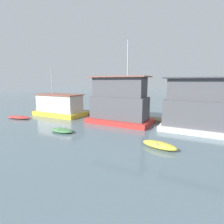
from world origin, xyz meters
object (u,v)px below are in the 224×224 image
(houseboat_yellow, at_px, (60,106))
(mooring_post_far_left, at_px, (171,119))
(houseboat_white, at_px, (201,108))
(dinghy_green, at_px, (62,130))
(houseboat_red, at_px, (119,103))
(mooring_post_far_right, at_px, (79,110))
(dinghy_yellow, at_px, (159,145))
(dinghy_red, at_px, (19,117))

(houseboat_yellow, height_order, mooring_post_far_left, houseboat_yellow)
(houseboat_white, bearing_deg, dinghy_green, -151.95)
(houseboat_yellow, distance_m, houseboat_red, 9.79)
(dinghy_green, distance_m, mooring_post_far_right, 9.04)
(houseboat_yellow, relative_size, dinghy_yellow, 2.60)
(houseboat_yellow, xyz_separation_m, dinghy_green, (6.38, -6.26, -1.28))
(dinghy_red, height_order, dinghy_green, dinghy_red)
(houseboat_red, bearing_deg, mooring_post_far_right, 165.33)
(houseboat_white, height_order, mooring_post_far_left, houseboat_white)
(dinghy_green, xyz_separation_m, mooring_post_far_left, (8.94, 7.99, 0.46))
(houseboat_yellow, bearing_deg, houseboat_white, 0.24)
(mooring_post_far_right, bearing_deg, dinghy_green, -62.28)
(mooring_post_far_left, bearing_deg, houseboat_red, -160.52)
(dinghy_red, bearing_deg, houseboat_white, 11.40)
(houseboat_red, relative_size, dinghy_green, 3.52)
(houseboat_red, xyz_separation_m, dinghy_red, (-12.94, -4.00, -2.26))
(dinghy_red, xyz_separation_m, mooring_post_far_right, (5.39, 5.98, 0.51))
(houseboat_yellow, xyz_separation_m, mooring_post_far_left, (15.32, 1.72, -0.82))
(houseboat_red, relative_size, mooring_post_far_left, 7.32)
(dinghy_yellow, height_order, mooring_post_far_left, mooring_post_far_left)
(houseboat_white, relative_size, dinghy_yellow, 2.61)
(mooring_post_far_left, height_order, mooring_post_far_right, mooring_post_far_right)
(dinghy_red, height_order, dinghy_yellow, dinghy_yellow)
(houseboat_white, xyz_separation_m, mooring_post_far_right, (-16.09, 1.65, -1.70))
(mooring_post_far_left, bearing_deg, mooring_post_far_right, 180.00)
(dinghy_green, bearing_deg, mooring_post_far_left, 41.78)
(dinghy_yellow, relative_size, mooring_post_far_left, 2.22)
(houseboat_red, relative_size, dinghy_red, 2.51)
(dinghy_green, distance_m, mooring_post_far_left, 12.00)
(dinghy_red, height_order, mooring_post_far_left, mooring_post_far_left)
(houseboat_yellow, relative_size, mooring_post_far_left, 5.77)
(mooring_post_far_left, distance_m, mooring_post_far_right, 13.14)
(houseboat_yellow, bearing_deg, dinghy_red, -127.04)
(houseboat_red, xyz_separation_m, dinghy_green, (-3.35, -6.01, -2.27))
(houseboat_yellow, distance_m, mooring_post_far_right, 2.88)
(houseboat_white, bearing_deg, houseboat_yellow, -179.76)
(houseboat_yellow, xyz_separation_m, dinghy_red, (-3.21, -4.26, -1.27))
(houseboat_yellow, distance_m, houseboat_white, 18.30)
(houseboat_white, xyz_separation_m, dinghy_red, (-21.49, -4.33, -2.21))
(houseboat_yellow, distance_m, dinghy_yellow, 17.01)
(dinghy_green, relative_size, dinghy_yellow, 0.94)
(houseboat_white, relative_size, dinghy_red, 1.99)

